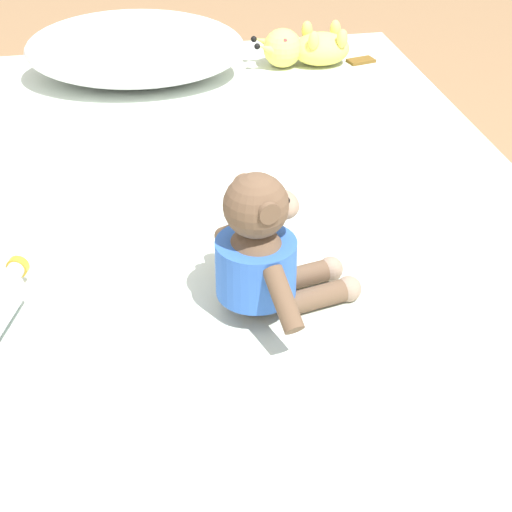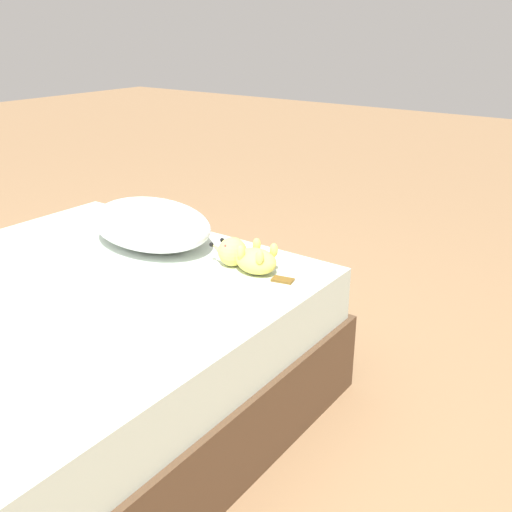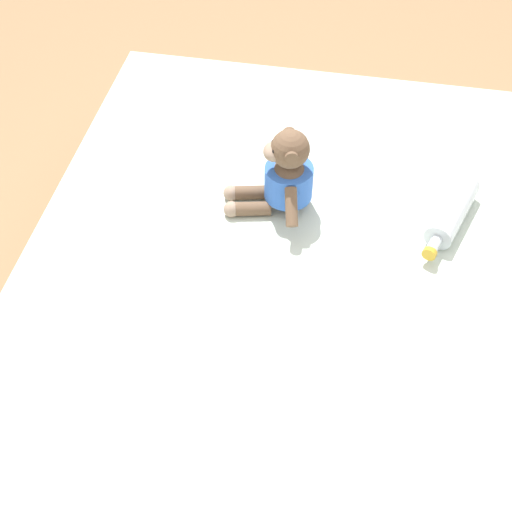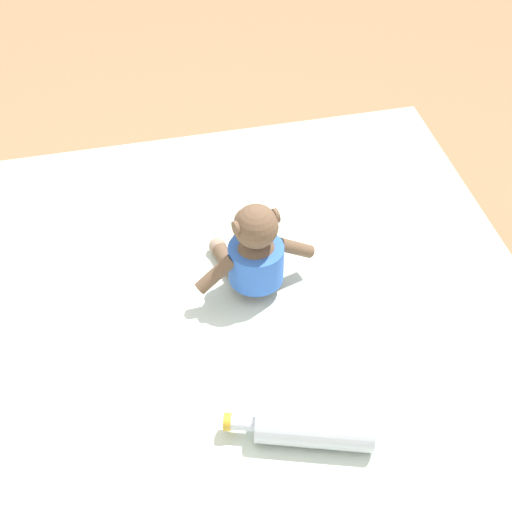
{
  "view_description": "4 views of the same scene",
  "coord_description": "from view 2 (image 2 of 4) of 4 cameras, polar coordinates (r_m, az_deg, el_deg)",
  "views": [
    {
      "loc": [
        -0.13,
        -1.31,
        1.25
      ],
      "look_at": [
        0.06,
        -0.31,
        0.58
      ],
      "focal_mm": 57.54,
      "sensor_mm": 36.0,
      "label": 1
    },
    {
      "loc": [
        1.47,
        -0.71,
        1.25
      ],
      "look_at": [
        0.43,
        0.7,
        0.54
      ],
      "focal_mm": 40.18,
      "sensor_mm": 36.0,
      "label": 2
    },
    {
      "loc": [
        -0.11,
        1.04,
        1.8
      ],
      "look_at": [
        0.09,
        -0.02,
        0.59
      ],
      "focal_mm": 51.54,
      "sensor_mm": 36.0,
      "label": 3
    },
    {
      "loc": [
        -1.17,
        -0.03,
        1.79
      ],
      "look_at": [
        0.06,
        -0.31,
        0.58
      ],
      "focal_mm": 56.99,
      "sensor_mm": 36.0,
      "label": 4
    }
  ],
  "objects": [
    {
      "name": "bed",
      "position": [
        1.92,
        -23.8,
        -11.95
      ],
      "size": [
        1.38,
        1.9,
        0.48
      ],
      "color": "brown",
      "rests_on": "ground_plane"
    },
    {
      "name": "pillow",
      "position": [
        2.18,
        -10.46,
        3.2
      ],
      "size": [
        0.58,
        0.43,
        0.16
      ],
      "color": "white",
      "rests_on": "bed"
    },
    {
      "name": "ground_plane",
      "position": [
        2.06,
        -22.76,
        -17.42
      ],
      "size": [
        16.0,
        16.0,
        0.0
      ],
      "primitive_type": "plane",
      "color": "#93704C"
    },
    {
      "name": "plush_yellow_creature",
      "position": [
        1.93,
        -1.02,
        -0.04
      ],
      "size": [
        0.33,
        0.11,
        0.1
      ],
      "color": "#EAE066",
      "rests_on": "bed"
    }
  ]
}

